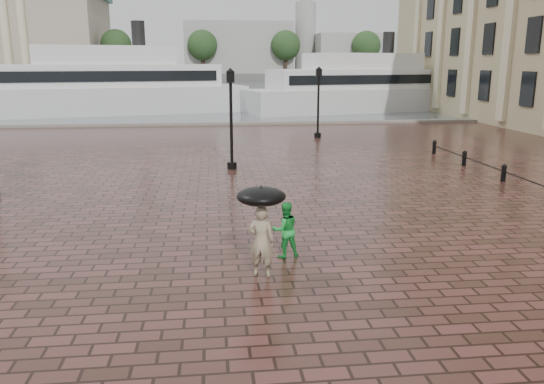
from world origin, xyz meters
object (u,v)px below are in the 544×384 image
(adult_pedestrian, at_px, (261,241))
(ferry_near, at_px, (108,86))
(street_lamps, at_px, (140,112))
(child_pedestrian, at_px, (285,230))
(ferry_far, at_px, (362,88))

(adult_pedestrian, height_order, ferry_near, ferry_near)
(street_lamps, xyz_separation_m, child_pedestrian, (5.38, -15.16, -1.62))
(child_pedestrian, bearing_deg, street_lamps, -81.75)
(street_lamps, xyz_separation_m, ferry_far, (18.72, 25.27, 0.02))
(child_pedestrian, xyz_separation_m, ferry_far, (13.34, 40.43, 1.63))
(adult_pedestrian, relative_size, ferry_near, 0.06)
(child_pedestrian, distance_m, ferry_far, 42.60)
(street_lamps, distance_m, child_pedestrian, 16.17)
(ferry_near, xyz_separation_m, ferry_far, (24.97, -0.19, -0.26))
(adult_pedestrian, distance_m, child_pedestrian, 1.34)
(street_lamps, bearing_deg, adult_pedestrian, -73.97)
(street_lamps, height_order, ferry_far, ferry_far)
(adult_pedestrian, xyz_separation_m, ferry_far, (14.04, 41.57, 1.51))
(adult_pedestrian, bearing_deg, ferry_far, -89.87)
(ferry_near, bearing_deg, child_pedestrian, -87.39)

